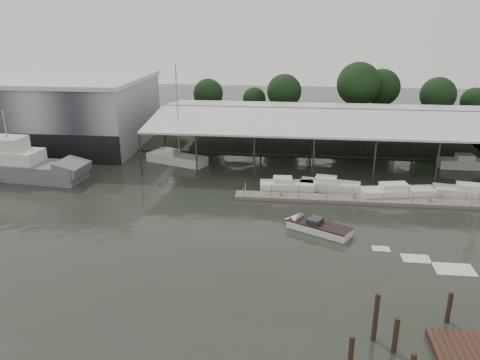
# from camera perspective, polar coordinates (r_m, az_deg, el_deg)

# --- Properties ---
(ground) EXTENTS (200.00, 200.00, 0.00)m
(ground) POSITION_cam_1_polar(r_m,az_deg,el_deg) (43.71, -3.47, -6.71)
(ground) COLOR #242A22
(ground) RESTS_ON ground
(land_strip_far) EXTENTS (140.00, 30.00, 0.30)m
(land_strip_far) POSITION_cam_1_polar(r_m,az_deg,el_deg) (83.17, 1.52, 6.05)
(land_strip_far) COLOR #32382A
(land_strip_far) RESTS_ON ground
(land_strip_west) EXTENTS (20.00, 40.00, 0.30)m
(land_strip_west) POSITION_cam_1_polar(r_m,az_deg,el_deg) (85.41, -27.19, 4.26)
(land_strip_west) COLOR #32382A
(land_strip_west) RESTS_ON ground
(storage_warehouse) EXTENTS (24.50, 20.50, 10.50)m
(storage_warehouse) POSITION_cam_1_polar(r_m,az_deg,el_deg) (78.29, -20.38, 7.91)
(storage_warehouse) COLOR #9A9FA4
(storage_warehouse) RESTS_ON ground
(covered_boat_shed) EXTENTS (58.24, 24.00, 6.96)m
(covered_boat_shed) POSITION_cam_1_polar(r_m,az_deg,el_deg) (68.62, 14.89, 7.72)
(covered_boat_shed) COLOR silver
(covered_boat_shed) RESTS_ON ground
(floating_dock) EXTENTS (28.00, 2.00, 1.40)m
(floating_dock) POSITION_cam_1_polar(r_m,az_deg,el_deg) (52.79, 14.74, -2.39)
(floating_dock) COLOR slate
(floating_dock) RESTS_ON ground
(grey_trawler) EXTENTS (17.62, 5.88, 8.84)m
(grey_trawler) POSITION_cam_1_polar(r_m,az_deg,el_deg) (64.40, -25.29, 1.58)
(grey_trawler) COLOR slate
(grey_trawler) RESTS_ON ground
(white_sailboat) EXTENTS (8.90, 5.47, 13.50)m
(white_sailboat) POSITION_cam_1_polar(r_m,az_deg,el_deg) (65.10, -7.79, 2.62)
(white_sailboat) COLOR white
(white_sailboat) RESTS_ON ground
(speedboat_underway) EXTENTS (16.15, 9.76, 2.00)m
(speedboat_underway) POSITION_cam_1_polar(r_m,az_deg,el_deg) (44.97, 8.98, -5.59)
(speedboat_underway) COLOR white
(speedboat_underway) RESTS_ON ground
(moored_cruiser_0) EXTENTS (6.27, 2.58, 1.70)m
(moored_cruiser_0) POSITION_cam_1_polar(r_m,az_deg,el_deg) (54.40, 5.65, -0.72)
(moored_cruiser_0) COLOR white
(moored_cruiser_0) RESTS_ON ground
(moored_cruiser_1) EXTENTS (7.08, 3.23, 1.70)m
(moored_cruiser_1) POSITION_cam_1_polar(r_m,az_deg,el_deg) (55.33, 10.84, -0.63)
(moored_cruiser_1) COLOR white
(moored_cruiser_1) RESTS_ON ground
(moored_cruiser_2) EXTENTS (8.70, 3.71, 1.70)m
(moored_cruiser_2) POSITION_cam_1_polar(r_m,az_deg,el_deg) (55.05, 18.62, -1.43)
(moored_cruiser_2) COLOR white
(moored_cruiser_2) RESTS_ON ground
(moored_cruiser_3) EXTENTS (9.21, 3.92, 1.70)m
(moored_cruiser_3) POSITION_cam_1_polar(r_m,az_deg,el_deg) (58.07, 26.72, -1.46)
(moored_cruiser_3) COLOR white
(moored_cruiser_3) RESTS_ON ground
(mooring_pilings) EXTENTS (7.17, 9.26, 3.92)m
(mooring_pilings) POSITION_cam_1_polar(r_m,az_deg,el_deg) (30.09, 18.34, -18.96)
(mooring_pilings) COLOR #382A1C
(mooring_pilings) RESTS_ON ground
(horizon_tree_line) EXTENTS (68.68, 10.48, 11.68)m
(horizon_tree_line) POSITION_cam_1_polar(r_m,az_deg,el_deg) (89.11, 16.22, 10.28)
(horizon_tree_line) COLOR black
(horizon_tree_line) RESTS_ON ground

